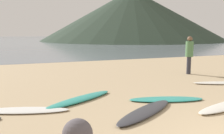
{
  "coord_description": "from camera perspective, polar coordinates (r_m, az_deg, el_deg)",
  "views": [
    {
      "loc": [
        -3.66,
        -2.04,
        1.95
      ],
      "look_at": [
        -0.19,
        6.78,
        0.6
      ],
      "focal_mm": 39.5,
      "sensor_mm": 36.0,
      "label": 1
    }
  ],
  "objects": [
    {
      "name": "ground_plane",
      "position": [
        12.75,
        -4.5,
        -1.17
      ],
      "size": [
        120.0,
        120.0,
        0.2
      ],
      "primitive_type": "cube",
      "color": "tan",
      "rests_on": "ground"
    },
    {
      "name": "beach_rock_near",
      "position": [
        4.32,
        -7.99,
        -15.06
      ],
      "size": [
        0.52,
        0.52,
        0.52
      ],
      "primitive_type": "sphere",
      "color": "#524C51",
      "rests_on": "ground"
    },
    {
      "name": "surfboard_3",
      "position": [
        7.16,
        -7.35,
        -7.36
      ],
      "size": [
        2.35,
        1.65,
        0.1
      ],
      "primitive_type": "ellipsoid",
      "rotation": [
        0.0,
        0.0,
        0.53
      ],
      "color": "teal",
      "rests_on": "ground"
    },
    {
      "name": "surfboard_2",
      "position": [
        6.55,
        -19.72,
        -9.41
      ],
      "size": [
        2.26,
        1.2,
        0.07
      ],
      "primitive_type": "ellipsoid",
      "rotation": [
        0.0,
        0.0,
        -0.32
      ],
      "color": "white",
      "rests_on": "ground"
    },
    {
      "name": "person_1",
      "position": [
        11.97,
        17.46,
        3.35
      ],
      "size": [
        0.35,
        0.35,
        1.75
      ],
      "rotation": [
        0.0,
        0.0,
        1.75
      ],
      "color": "#2D2D38",
      "rests_on": "ground"
    },
    {
      "name": "headland_hill",
      "position": [
        58.11,
        4.61,
        11.88
      ],
      "size": [
        41.55,
        41.55,
        11.55
      ],
      "primitive_type": "cone",
      "color": "#28382B",
      "rests_on": "ground"
    },
    {
      "name": "surfboard_5",
      "position": [
        7.3,
        12.44,
        -7.3
      ],
      "size": [
        2.21,
        1.19,
        0.07
      ],
      "primitive_type": "ellipsoid",
      "rotation": [
        0.0,
        0.0,
        -0.31
      ],
      "color": "teal",
      "rests_on": "ground"
    },
    {
      "name": "surfboard_7",
      "position": [
        10.26,
        24.42,
        -3.38
      ],
      "size": [
        2.32,
        1.3,
        0.07
      ],
      "primitive_type": "ellipsoid",
      "rotation": [
        0.0,
        0.0,
        -0.38
      ],
      "color": "silver",
      "rests_on": "ground"
    },
    {
      "name": "ocean_water",
      "position": [
        66.05,
        -18.4,
        6.03
      ],
      "size": [
        140.0,
        100.0,
        0.01
      ],
      "primitive_type": "cube",
      "color": "slate",
      "rests_on": "ground"
    },
    {
      "name": "surfboard_4",
      "position": [
        6.1,
        7.8,
        -10.17
      ],
      "size": [
        2.29,
        1.73,
        0.1
      ],
      "primitive_type": "ellipsoid",
      "rotation": [
        0.0,
        0.0,
        0.57
      ],
      "color": "#333338",
      "rests_on": "ground"
    }
  ]
}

